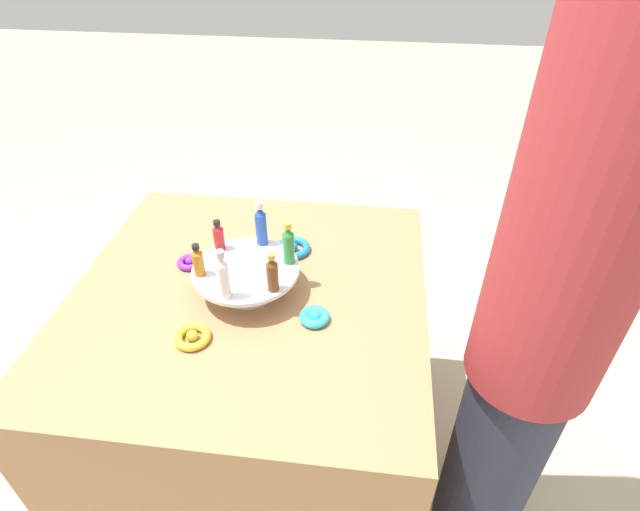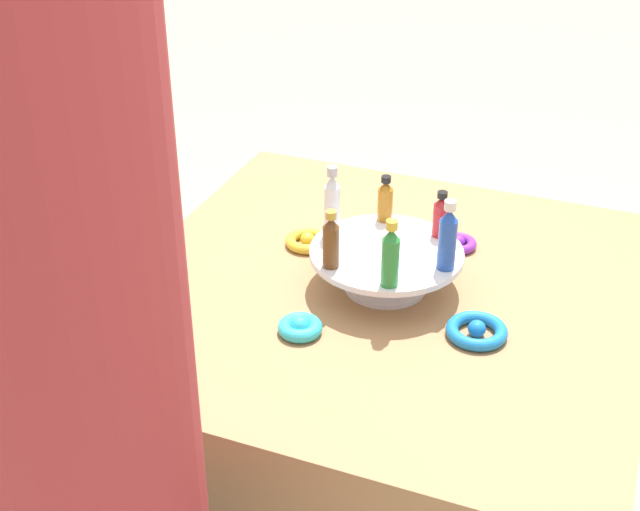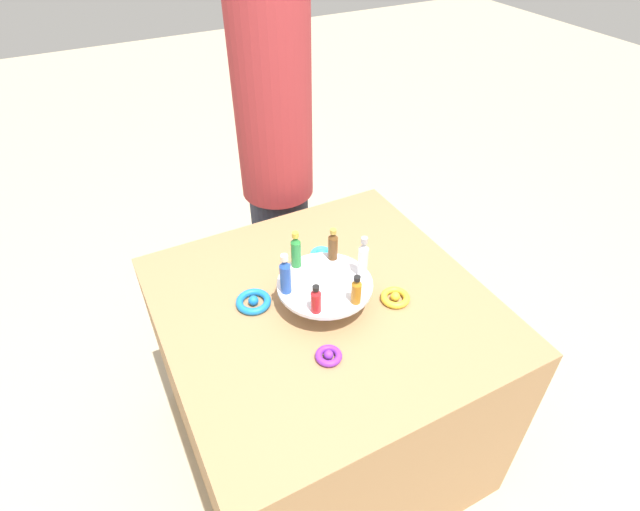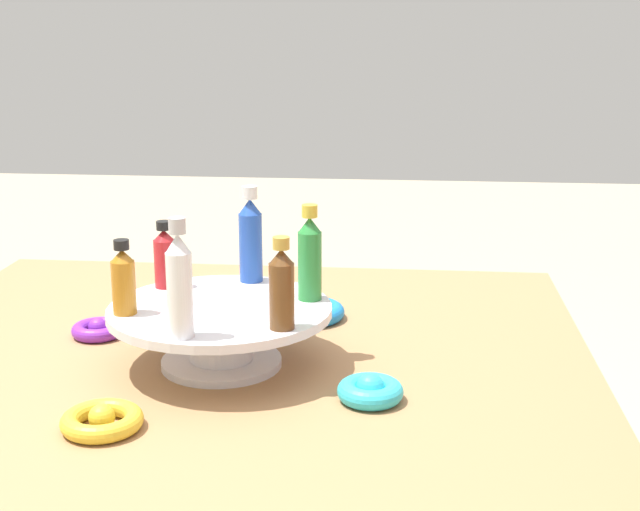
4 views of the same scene
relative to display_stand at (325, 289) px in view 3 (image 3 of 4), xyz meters
The scene contains 14 objects.
ground_plane 0.85m from the display_stand, ahead, with size 12.00×12.00×0.00m, color tan.
party_table 0.46m from the display_stand, ahead, with size 1.00×1.00×0.80m.
display_stand is the anchor object (origin of this frame).
bottle_amber 0.14m from the display_stand, 69.90° to the right, with size 0.03×0.03×0.10m.
bottle_clear 0.15m from the display_stand, ahead, with size 0.03×0.03×0.14m.
bottle_brown 0.15m from the display_stand, 50.10° to the left, with size 0.03×0.03×0.11m.
bottle_green 0.15m from the display_stand, 110.10° to the left, with size 0.03×0.03×0.13m.
bottle_blue 0.15m from the display_stand, behind, with size 0.03×0.03×0.14m.
bottle_red 0.14m from the display_stand, 129.90° to the right, with size 0.03×0.03×0.09m.
ribbon_bow_blue 0.23m from the display_stand, 154.98° to the left, with size 0.11×0.11×0.03m.
ribbon_bow_purple 0.23m from the display_stand, 115.02° to the right, with size 0.08×0.08×0.03m.
ribbon_bow_gold 0.23m from the display_stand, 25.02° to the right, with size 0.09×0.09×0.03m.
ribbon_bow_teal 0.23m from the display_stand, 64.98° to the left, with size 0.08×0.08×0.03m.
person_figure 0.76m from the display_stand, 77.61° to the left, with size 0.31×0.31×1.80m.
Camera 3 is at (-0.53, -0.99, 1.91)m, focal length 28.00 mm.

